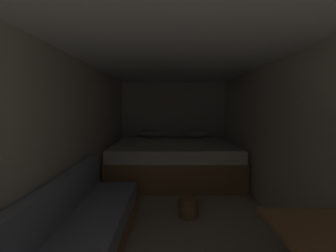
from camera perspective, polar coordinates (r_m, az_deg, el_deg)
The scene contains 7 objects.
ground_plane at distance 2.79m, azimuth 2.47°, elevation -24.96°, with size 7.42×7.42×0.00m, color #B2A893.
wall_back at distance 5.17m, azimuth 1.07°, elevation 0.47°, with size 2.54×0.05×1.97m, color beige.
wall_left at distance 2.69m, azimuth -24.99°, elevation -4.14°, with size 0.05×5.42×1.97m, color beige.
wall_right at distance 2.80m, azimuth 28.95°, elevation -3.96°, with size 0.05×5.42×1.97m, color beige.
ceiling_slab at distance 2.49m, azimuth 2.65°, elevation 19.06°, with size 2.54×5.42×0.05m, color white.
bed at distance 4.34m, azimuth 1.35°, elevation -8.85°, with size 2.32×1.76×0.88m.
wicker_basket at distance 2.97m, azimuth 5.14°, elevation -20.44°, with size 0.24×0.24×0.24m.
Camera 1 is at (-0.12, -0.38, 1.39)m, focal length 23.13 mm.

